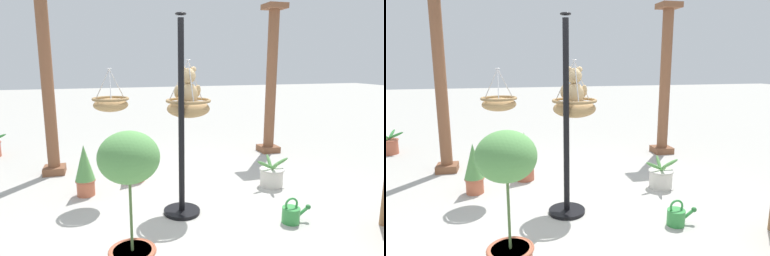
{
  "view_description": "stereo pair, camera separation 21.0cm",
  "coord_description": "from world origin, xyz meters",
  "views": [
    {
      "loc": [
        -1.1,
        -3.84,
        1.8
      ],
      "look_at": [
        -0.02,
        0.03,
        1.0
      ],
      "focal_mm": 31.24,
      "sensor_mm": 36.0,
      "label": 1
    },
    {
      "loc": [
        -0.9,
        -3.89,
        1.8
      ],
      "look_at": [
        -0.02,
        0.03,
        1.0
      ],
      "focal_mm": 31.24,
      "sensor_mm": 36.0,
      "label": 2
    }
  ],
  "objects": [
    {
      "name": "ground_plane",
      "position": [
        0.0,
        0.0,
        0.0
      ],
      "size": [
        40.0,
        40.0,
        0.0
      ],
      "primitive_type": "plane",
      "color": "#ADAAA3"
    },
    {
      "name": "display_pole_central",
      "position": [
        -0.21,
        -0.18,
        0.71
      ],
      "size": [
        0.44,
        0.44,
        2.32
      ],
      "color": "black",
      "rests_on": "ground"
    },
    {
      "name": "hanging_basket_with_teddy",
      "position": [
        -0.06,
        0.07,
        1.25
      ],
      "size": [
        0.55,
        0.55,
        0.7
      ],
      "color": "#A37F51"
    },
    {
      "name": "teddy_bear",
      "position": [
        -0.06,
        0.1,
        1.47
      ],
      "size": [
        0.33,
        0.3,
        0.49
      ],
      "color": "tan"
    },
    {
      "name": "hanging_basket_left_high",
      "position": [
        -0.96,
        0.61,
        1.26
      ],
      "size": [
        0.48,
        0.48,
        0.56
      ],
      "color": "#A37F51"
    },
    {
      "name": "greenhouse_pillar_left",
      "position": [
        -1.87,
        1.79,
        1.46
      ],
      "size": [
        0.35,
        0.35,
        3.02
      ],
      "color": "brown",
      "rests_on": "ground"
    },
    {
      "name": "greenhouse_pillar_right",
      "position": [
        2.16,
        2.09,
        1.39
      ],
      "size": [
        0.39,
        0.39,
        2.87
      ],
      "color": "brown",
      "rests_on": "ground"
    },
    {
      "name": "potted_plant_flowering_red",
      "position": [
        -0.9,
        -1.21,
        0.8
      ],
      "size": [
        0.5,
        0.5,
        1.26
      ],
      "color": "#BC6042",
      "rests_on": "ground"
    },
    {
      "name": "potted_plant_tall_leafy",
      "position": [
        -1.34,
        0.7,
        0.36
      ],
      "size": [
        0.27,
        0.27,
        0.71
      ],
      "color": "#BC6042",
      "rests_on": "ground"
    },
    {
      "name": "potted_plant_bushy_green",
      "position": [
        1.28,
        0.34,
        0.17
      ],
      "size": [
        0.55,
        0.5,
        0.44
      ],
      "color": "beige",
      "rests_on": "ground"
    },
    {
      "name": "potted_plant_small_succulent",
      "position": [
        -0.63,
        1.09,
        0.38
      ],
      "size": [
        0.31,
        0.31,
        0.75
      ],
      "color": "#AD563D",
      "rests_on": "ground"
    },
    {
      "name": "watering_can",
      "position": [
        0.94,
        -0.75,
        0.1
      ],
      "size": [
        0.35,
        0.2,
        0.3
      ],
      "color": "#338C3F",
      "rests_on": "ground"
    }
  ]
}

